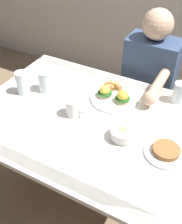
% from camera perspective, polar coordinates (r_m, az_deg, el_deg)
% --- Properties ---
extents(ground_plane, '(6.00, 6.00, 0.00)m').
position_cam_1_polar(ground_plane, '(2.01, -0.72, -16.99)').
color(ground_plane, '#7F664C').
extents(dining_table, '(1.20, 0.90, 0.74)m').
position_cam_1_polar(dining_table, '(1.52, -0.91, -3.91)').
color(dining_table, white).
rests_on(dining_table, ground_plane).
extents(eggs_benedict_plate, '(0.27, 0.27, 0.09)m').
position_cam_1_polar(eggs_benedict_plate, '(1.55, 4.83, 3.42)').
color(eggs_benedict_plate, white).
rests_on(eggs_benedict_plate, dining_table).
extents(fruit_bowl, '(0.12, 0.12, 0.06)m').
position_cam_1_polar(fruit_bowl, '(1.31, 6.65, -4.52)').
color(fruit_bowl, white).
rests_on(fruit_bowl, dining_table).
extents(coffee_mug, '(0.11, 0.08, 0.09)m').
position_cam_1_polar(coffee_mug, '(1.43, -3.69, 1.02)').
color(coffee_mug, white).
rests_on(coffee_mug, dining_table).
extents(water_glass_near, '(0.08, 0.08, 0.13)m').
position_cam_1_polar(water_glass_near, '(1.62, -9.57, 6.25)').
color(water_glass_near, silver).
rests_on(water_glass_near, dining_table).
extents(water_glass_far, '(0.07, 0.07, 0.14)m').
position_cam_1_polar(water_glass_far, '(1.63, -14.16, 5.71)').
color(water_glass_far, silver).
rests_on(water_glass_far, dining_table).
extents(water_glass_extra, '(0.07, 0.07, 0.12)m').
position_cam_1_polar(water_glass_extra, '(1.59, 17.99, 3.76)').
color(water_glass_extra, silver).
rests_on(water_glass_extra, dining_table).
extents(side_plate, '(0.20, 0.20, 0.04)m').
position_cam_1_polar(side_plate, '(1.30, 15.46, -8.01)').
color(side_plate, white).
rests_on(side_plate, dining_table).
extents(diner_person, '(0.34, 0.54, 1.14)m').
position_cam_1_polar(diner_person, '(1.91, 11.88, 6.21)').
color(diner_person, '#33333D').
rests_on(diner_person, ground_plane).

